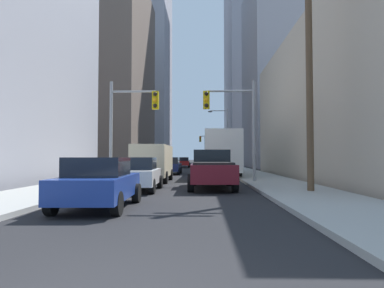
% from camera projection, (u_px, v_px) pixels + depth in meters
% --- Properties ---
extents(sidewalk_left, '(3.41, 160.00, 0.15)m').
position_uv_depth(sidewalk_left, '(160.00, 167.00, 53.63)').
color(sidewalk_left, '#9E9E99').
rests_on(sidewalk_left, ground).
extents(sidewalk_right, '(3.41, 160.00, 0.15)m').
position_uv_depth(sidewalk_right, '(229.00, 167.00, 53.32)').
color(sidewalk_right, '#9E9E99').
rests_on(sidewalk_right, ground).
extents(city_bus, '(2.67, 11.52, 3.40)m').
position_uv_depth(city_bus, '(220.00, 152.00, 28.29)').
color(city_bus, silver).
rests_on(city_bus, ground).
extents(pickup_truck_maroon, '(2.20, 5.43, 1.90)m').
position_uv_depth(pickup_truck_maroon, '(212.00, 169.00, 17.07)').
color(pickup_truck_maroon, maroon).
rests_on(pickup_truck_maroon, ground).
extents(cargo_van_beige, '(2.16, 5.22, 2.26)m').
position_uv_depth(cargo_van_beige, '(153.00, 161.00, 21.79)').
color(cargo_van_beige, '#C6B793').
rests_on(cargo_van_beige, ground).
extents(sedan_blue, '(1.95, 4.26, 1.52)m').
position_uv_depth(sedan_blue, '(99.00, 183.00, 10.39)').
color(sedan_blue, navy).
rests_on(sedan_blue, ground).
extents(sedan_white, '(1.95, 4.25, 1.52)m').
position_uv_depth(sedan_white, '(137.00, 174.00, 15.77)').
color(sedan_white, white).
rests_on(sedan_white, ground).
extents(sedan_navy, '(1.95, 4.22, 1.52)m').
position_uv_depth(sedan_navy, '(170.00, 166.00, 31.19)').
color(sedan_navy, '#141E4C').
rests_on(sedan_navy, ground).
extents(sedan_grey, '(1.95, 4.20, 1.52)m').
position_uv_depth(sedan_grey, '(207.00, 164.00, 39.17)').
color(sedan_grey, slate).
rests_on(sedan_grey, ground).
extents(sedan_red, '(1.95, 4.22, 1.52)m').
position_uv_depth(sedan_red, '(183.00, 162.00, 53.22)').
color(sedan_red, maroon).
rests_on(sedan_red, ground).
extents(traffic_signal_near_left, '(2.90, 0.44, 6.00)m').
position_uv_depth(traffic_signal_near_left, '(131.00, 115.00, 20.52)').
color(traffic_signal_near_left, gray).
rests_on(traffic_signal_near_left, ground).
extents(traffic_signal_near_right, '(3.04, 0.44, 6.00)m').
position_uv_depth(traffic_signal_near_right, '(232.00, 115.00, 20.34)').
color(traffic_signal_near_right, gray).
rests_on(traffic_signal_near_right, ground).
extents(traffic_signal_far_right, '(3.66, 0.44, 6.00)m').
position_uv_depth(traffic_signal_far_right, '(210.00, 144.00, 63.90)').
color(traffic_signal_far_right, gray).
rests_on(traffic_signal_far_right, ground).
extents(utility_pole_right, '(2.20, 0.28, 10.32)m').
position_uv_depth(utility_pole_right, '(309.00, 63.00, 14.50)').
color(utility_pole_right, brown).
rests_on(utility_pole_right, ground).
extents(street_lamp_right, '(2.49, 0.32, 7.50)m').
position_uv_depth(street_lamp_right, '(224.00, 133.00, 43.15)').
color(street_lamp_right, gray).
rests_on(street_lamp_right, ground).
extents(building_left_mid_office, '(25.30, 20.78, 28.09)m').
position_uv_depth(building_left_mid_office, '(63.00, 76.00, 53.48)').
color(building_left_mid_office, '#66564C').
rests_on(building_left_mid_office, ground).
extents(building_left_far_tower, '(15.17, 20.38, 51.49)m').
position_uv_depth(building_left_far_tower, '(140.00, 64.00, 91.06)').
color(building_left_far_tower, '#93939E').
rests_on(building_left_far_tower, ground).
extents(building_right_mid_block, '(17.41, 18.01, 29.38)m').
position_uv_depth(building_right_mid_block, '(304.00, 73.00, 54.23)').
color(building_right_mid_block, '#93939E').
rests_on(building_right_mid_block, ground).
extents(building_right_far_highrise, '(17.33, 29.31, 66.35)m').
position_uv_depth(building_right_far_highrise, '(259.00, 41.00, 95.34)').
color(building_right_far_highrise, '#93939E').
rests_on(building_right_far_highrise, ground).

